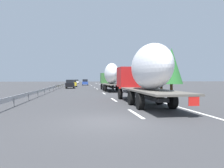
% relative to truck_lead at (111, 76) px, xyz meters
% --- Properties ---
extents(ground_plane, '(260.00, 260.00, 0.00)m').
position_rel_truck_lead_xyz_m(ground_plane, '(14.54, 3.60, -2.54)').
color(ground_plane, '#38383A').
extents(lane_stripe_0, '(3.20, 0.20, 0.01)m').
position_rel_truck_lead_xyz_m(lane_stripe_0, '(-23.46, 1.80, -2.54)').
color(lane_stripe_0, white).
rests_on(lane_stripe_0, ground_plane).
extents(lane_stripe_1, '(3.20, 0.20, 0.01)m').
position_rel_truck_lead_xyz_m(lane_stripe_1, '(-15.45, 1.80, -2.54)').
color(lane_stripe_1, white).
rests_on(lane_stripe_1, ground_plane).
extents(lane_stripe_2, '(3.20, 0.20, 0.01)m').
position_rel_truck_lead_xyz_m(lane_stripe_2, '(-6.42, 1.80, -2.54)').
color(lane_stripe_2, white).
rests_on(lane_stripe_2, ground_plane).
extents(lane_stripe_3, '(3.20, 0.20, 0.01)m').
position_rel_truck_lead_xyz_m(lane_stripe_3, '(6.60, 1.80, -2.54)').
color(lane_stripe_3, white).
rests_on(lane_stripe_3, ground_plane).
extents(lane_stripe_4, '(3.20, 0.20, 0.01)m').
position_rel_truck_lead_xyz_m(lane_stripe_4, '(15.45, 1.80, -2.54)').
color(lane_stripe_4, white).
rests_on(lane_stripe_4, ground_plane).
extents(lane_stripe_5, '(3.20, 0.20, 0.01)m').
position_rel_truck_lead_xyz_m(lane_stripe_5, '(30.27, 1.80, -2.54)').
color(lane_stripe_5, white).
rests_on(lane_stripe_5, ground_plane).
extents(lane_stripe_6, '(3.20, 0.20, 0.01)m').
position_rel_truck_lead_xyz_m(lane_stripe_6, '(38.69, 1.80, -2.54)').
color(lane_stripe_6, white).
rests_on(lane_stripe_6, ground_plane).
extents(edge_line_right, '(110.00, 0.20, 0.01)m').
position_rel_truck_lead_xyz_m(edge_line_right, '(19.54, -1.90, -2.54)').
color(edge_line_right, white).
rests_on(edge_line_right, ground_plane).
extents(truck_lead, '(12.88, 2.55, 4.55)m').
position_rel_truck_lead_xyz_m(truck_lead, '(0.00, 0.00, 0.00)').
color(truck_lead, '#387038').
rests_on(truck_lead, ground_plane).
extents(truck_trailing, '(12.80, 2.55, 4.42)m').
position_rel_truck_lead_xyz_m(truck_trailing, '(-19.44, -0.00, -0.06)').
color(truck_trailing, '#B21919').
rests_on(truck_trailing, ground_plane).
extents(car_blue_sedan, '(4.01, 1.84, 1.93)m').
position_rel_truck_lead_xyz_m(car_blue_sedan, '(32.36, 3.79, -1.58)').
color(car_blue_sedan, '#28479E').
rests_on(car_blue_sedan, ground_plane).
extents(car_black_suv, '(4.02, 1.76, 1.84)m').
position_rel_truck_lead_xyz_m(car_black_suv, '(10.16, 7.26, -1.62)').
color(car_black_suv, black).
rests_on(car_black_suv, ground_plane).
extents(car_white_van, '(4.67, 1.77, 1.81)m').
position_rel_truck_lead_xyz_m(car_white_van, '(56.25, 7.05, -1.62)').
color(car_white_van, white).
rests_on(car_white_van, ground_plane).
extents(car_yellow_coupe, '(4.46, 1.90, 1.79)m').
position_rel_truck_lead_xyz_m(car_yellow_coupe, '(19.71, 7.07, -1.63)').
color(car_yellow_coupe, gold).
rests_on(car_yellow_coupe, ground_plane).
extents(road_sign, '(0.10, 0.90, 3.30)m').
position_rel_truck_lead_xyz_m(road_sign, '(16.95, -3.10, -0.26)').
color(road_sign, gray).
rests_on(road_sign, ground_plane).
extents(tree_0, '(3.79, 3.79, 7.20)m').
position_rel_truck_lead_xyz_m(tree_0, '(43.15, -7.49, 1.86)').
color(tree_0, '#472D19').
rests_on(tree_0, ground_plane).
extents(tree_1, '(3.09, 3.09, 6.24)m').
position_rel_truck_lead_xyz_m(tree_1, '(-7.59, -7.43, 1.21)').
color(tree_1, '#472D19').
rests_on(tree_1, ground_plane).
extents(tree_2, '(3.14, 3.14, 6.96)m').
position_rel_truck_lead_xyz_m(tree_2, '(-6.23, -6.53, 1.56)').
color(tree_2, '#472D19').
rests_on(tree_2, ground_plane).
extents(guardrail_median, '(94.00, 0.10, 0.76)m').
position_rel_truck_lead_xyz_m(guardrail_median, '(17.54, 9.60, -1.97)').
color(guardrail_median, '#9EA0A5').
rests_on(guardrail_median, ground_plane).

